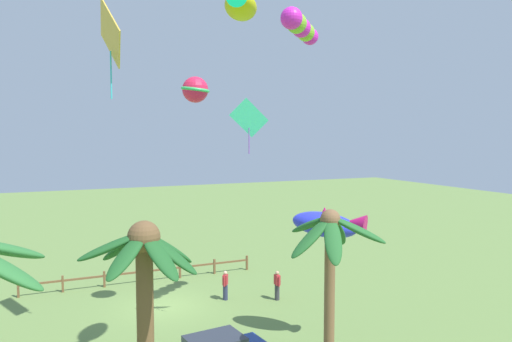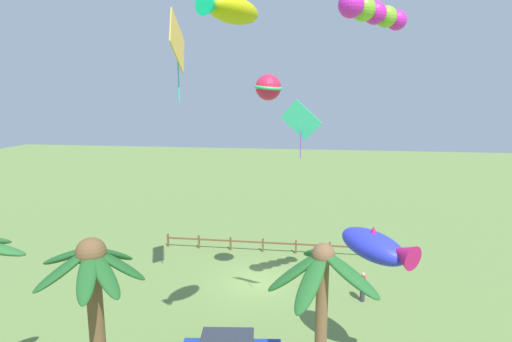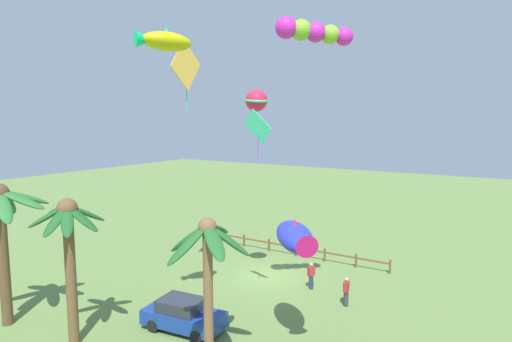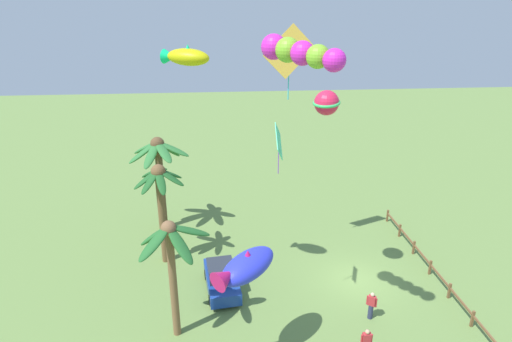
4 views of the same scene
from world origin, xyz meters
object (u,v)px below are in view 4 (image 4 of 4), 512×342
Objects in this scene: kite_tube_0 at (299,52)px; palm_tree_1 at (160,192)px; kite_diamond_2 at (289,52)px; kite_ball_5 at (327,103)px; spectator_1 at (371,305)px; kite_fish_1 at (245,267)px; palm_tree_2 at (171,251)px; kite_diamond_3 at (279,142)px; kite_fish_4 at (186,57)px; palm_tree_0 at (159,160)px; parked_car_0 at (222,278)px.

palm_tree_1 is at bearing 38.20° from kite_tube_0.
kite_diamond_2 is at bearing -91.70° from palm_tree_1.
kite_ball_5 reaches higher than palm_tree_1.
spectator_1 is 0.50× the size of kite_fish_1.
palm_tree_2 is at bearing -169.29° from palm_tree_1.
kite_diamond_2 reaches higher than kite_diamond_3.
kite_tube_0 is (-8.34, -6.57, 8.93)m from palm_tree_1.
spectator_1 is at bearing -149.71° from kite_diamond_2.
kite_fish_4 is at bearing 42.89° from kite_tube_0.
palm_tree_1 is 11.51m from kite_ball_5.
kite_tube_0 is at bearing -150.76° from palm_tree_0.
kite_diamond_2 reaches higher than kite_ball_5.
kite_fish_4 is at bearing 63.38° from kite_diamond_3.
kite_ball_5 is (4.56, -4.27, 5.88)m from kite_fish_1.
kite_fish_4 reaches higher than kite_ball_5.
kite_tube_0 reaches higher than kite_diamond_3.
palm_tree_1 is at bearing 47.05° from parked_car_0.
kite_ball_5 is (4.23, -2.25, -2.77)m from kite_tube_0.
parked_car_0 is (-3.28, -3.53, -4.08)m from palm_tree_1.
spectator_1 is 8.26m from kite_fish_1.
parked_car_0 is 13.20m from kite_diamond_2.
palm_tree_2 is at bearing 58.05° from kite_fish_1.
parked_car_0 is at bearing 126.85° from kite_diamond_2.
kite_diamond_3 is 3.29m from kite_ball_5.
palm_tree_0 is 11.59m from kite_fish_4.
kite_ball_5 reaches higher than parked_car_0.
kite_fish_1 is 8.58m from kite_ball_5.
spectator_1 is at bearing -133.80° from kite_ball_5.
kite_tube_0 is 8.22m from kite_diamond_2.
spectator_1 is at bearing -119.80° from palm_tree_1.
kite_fish_1 is at bearing 99.44° from kite_tube_0.
kite_diamond_2 reaches higher than palm_tree_1.
kite_diamond_2 is 2.19× the size of kite_ball_5.
spectator_1 is 0.67× the size of kite_diamond_3.
kite_tube_0 is 4.91m from kite_diamond_3.
palm_tree_1 is 2.77× the size of kite_diamond_3.
parked_car_0 is (3.34, -2.28, -4.04)m from palm_tree_2.
kite_fish_4 is (2.73, 8.98, 12.32)m from spectator_1.
spectator_1 is (-6.43, -11.23, -4.02)m from palm_tree_1.
spectator_1 is 10.09m from kite_diamond_3.
palm_tree_0 reaches higher than palm_tree_1.
kite_tube_0 reaches higher than parked_car_0.
kite_fish_1 is at bearing 136.89° from kite_ball_5.
kite_ball_5 is at bearing -57.08° from kite_diamond_3.
kite_ball_5 is at bearing -93.60° from kite_fish_4.
palm_tree_0 is 1.71× the size of kite_diamond_2.
kite_fish_4 is (-3.48, 5.35, 0.21)m from kite_diamond_2.
palm_tree_1 is at bearing 64.98° from kite_ball_5.
kite_fish_4 is (-3.70, -2.25, 8.31)m from palm_tree_1.
spectator_1 is 0.85× the size of kite_ball_5.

